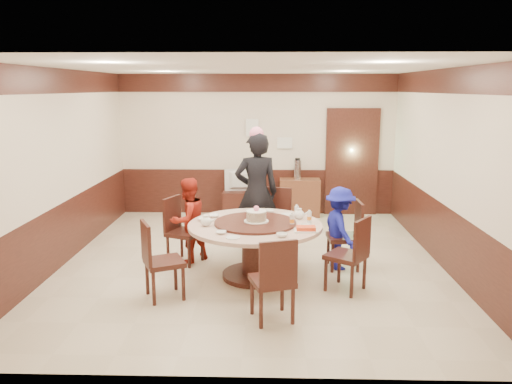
{
  "coord_description": "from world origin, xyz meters",
  "views": [
    {
      "loc": [
        0.26,
        -7.01,
        2.53
      ],
      "look_at": [
        0.06,
        -0.18,
        1.1
      ],
      "focal_mm": 35.0,
      "sensor_mm": 36.0,
      "label": 1
    }
  ],
  "objects_px": {
    "person_red": "(188,220)",
    "side_cabinet": "(300,197)",
    "banquet_table": "(255,239)",
    "birthday_cake": "(256,216)",
    "thermos": "(297,170)",
    "person_blue": "(340,228)",
    "tv_stand": "(244,203)",
    "shrimp_platter": "(306,229)",
    "person_standing": "(257,193)",
    "television": "(244,180)"
  },
  "relations": [
    {
      "from": "person_red",
      "to": "thermos",
      "type": "distance_m",
      "value": 3.27
    },
    {
      "from": "person_standing",
      "to": "tv_stand",
      "type": "height_order",
      "value": "person_standing"
    },
    {
      "from": "banquet_table",
      "to": "shrimp_platter",
      "type": "bearing_deg",
      "value": -27.18
    },
    {
      "from": "person_blue",
      "to": "television",
      "type": "relative_size",
      "value": 1.53
    },
    {
      "from": "side_cabinet",
      "to": "thermos",
      "type": "relative_size",
      "value": 2.11
    },
    {
      "from": "banquet_table",
      "to": "television",
      "type": "relative_size",
      "value": 2.33
    },
    {
      "from": "tv_stand",
      "to": "side_cabinet",
      "type": "xyz_separation_m",
      "value": [
        1.11,
        0.03,
        0.12
      ]
    },
    {
      "from": "banquet_table",
      "to": "tv_stand",
      "type": "relative_size",
      "value": 2.11
    },
    {
      "from": "birthday_cake",
      "to": "television",
      "type": "xyz_separation_m",
      "value": [
        -0.33,
        3.33,
        -0.13
      ]
    },
    {
      "from": "birthday_cake",
      "to": "person_standing",
      "type": "bearing_deg",
      "value": 91.42
    },
    {
      "from": "person_standing",
      "to": "banquet_table",
      "type": "bearing_deg",
      "value": 79.85
    },
    {
      "from": "television",
      "to": "thermos",
      "type": "relative_size",
      "value": 2.02
    },
    {
      "from": "birthday_cake",
      "to": "side_cabinet",
      "type": "height_order",
      "value": "birthday_cake"
    },
    {
      "from": "banquet_table",
      "to": "person_blue",
      "type": "xyz_separation_m",
      "value": [
        1.18,
        0.37,
        0.06
      ]
    },
    {
      "from": "person_standing",
      "to": "television",
      "type": "xyz_separation_m",
      "value": [
        -0.31,
        2.17,
        -0.21
      ]
    },
    {
      "from": "person_blue",
      "to": "side_cabinet",
      "type": "height_order",
      "value": "person_blue"
    },
    {
      "from": "person_red",
      "to": "thermos",
      "type": "xyz_separation_m",
      "value": [
        1.74,
        2.75,
        0.31
      ]
    },
    {
      "from": "person_blue",
      "to": "thermos",
      "type": "distance_m",
      "value": 3.04
    },
    {
      "from": "banquet_table",
      "to": "birthday_cake",
      "type": "xyz_separation_m",
      "value": [
        0.02,
        0.01,
        0.32
      ]
    },
    {
      "from": "banquet_table",
      "to": "tv_stand",
      "type": "bearing_deg",
      "value": 95.47
    },
    {
      "from": "person_standing",
      "to": "tv_stand",
      "type": "xyz_separation_m",
      "value": [
        -0.31,
        2.17,
        -0.68
      ]
    },
    {
      "from": "tv_stand",
      "to": "television",
      "type": "distance_m",
      "value": 0.47
    },
    {
      "from": "birthday_cake",
      "to": "tv_stand",
      "type": "height_order",
      "value": "birthday_cake"
    },
    {
      "from": "shrimp_platter",
      "to": "tv_stand",
      "type": "relative_size",
      "value": 0.35
    },
    {
      "from": "person_standing",
      "to": "television",
      "type": "bearing_deg",
      "value": -92.76
    },
    {
      "from": "birthday_cake",
      "to": "thermos",
      "type": "xyz_separation_m",
      "value": [
        0.73,
        3.36,
        0.08
      ]
    },
    {
      "from": "person_blue",
      "to": "tv_stand",
      "type": "xyz_separation_m",
      "value": [
        -1.5,
        2.96,
        -0.34
      ]
    },
    {
      "from": "birthday_cake",
      "to": "shrimp_platter",
      "type": "xyz_separation_m",
      "value": [
        0.64,
        -0.34,
        -0.08
      ]
    },
    {
      "from": "person_standing",
      "to": "person_blue",
      "type": "xyz_separation_m",
      "value": [
        1.2,
        -0.79,
        -0.34
      ]
    },
    {
      "from": "side_cabinet",
      "to": "thermos",
      "type": "distance_m",
      "value": 0.57
    },
    {
      "from": "person_red",
      "to": "side_cabinet",
      "type": "relative_size",
      "value": 1.57
    },
    {
      "from": "banquet_table",
      "to": "person_blue",
      "type": "height_order",
      "value": "person_blue"
    },
    {
      "from": "person_blue",
      "to": "shrimp_platter",
      "type": "height_order",
      "value": "person_blue"
    },
    {
      "from": "person_standing",
      "to": "television",
      "type": "relative_size",
      "value": 2.42
    },
    {
      "from": "thermos",
      "to": "shrimp_platter",
      "type": "bearing_deg",
      "value": -91.35
    },
    {
      "from": "person_standing",
      "to": "person_red",
      "type": "distance_m",
      "value": 1.17
    },
    {
      "from": "shrimp_platter",
      "to": "person_blue",
      "type": "bearing_deg",
      "value": 53.33
    },
    {
      "from": "television",
      "to": "banquet_table",
      "type": "bearing_deg",
      "value": 88.3
    },
    {
      "from": "tv_stand",
      "to": "side_cabinet",
      "type": "distance_m",
      "value": 1.12
    },
    {
      "from": "person_red",
      "to": "birthday_cake",
      "type": "xyz_separation_m",
      "value": [
        1.02,
        -0.61,
        0.23
      ]
    },
    {
      "from": "person_blue",
      "to": "side_cabinet",
      "type": "xyz_separation_m",
      "value": [
        -0.39,
        2.99,
        -0.21
      ]
    },
    {
      "from": "banquet_table",
      "to": "shrimp_platter",
      "type": "height_order",
      "value": "shrimp_platter"
    },
    {
      "from": "birthday_cake",
      "to": "thermos",
      "type": "distance_m",
      "value": 3.43
    },
    {
      "from": "birthday_cake",
      "to": "television",
      "type": "relative_size",
      "value": 0.43
    },
    {
      "from": "banquet_table",
      "to": "television",
      "type": "height_order",
      "value": "television"
    },
    {
      "from": "person_red",
      "to": "person_blue",
      "type": "distance_m",
      "value": 2.2
    },
    {
      "from": "person_standing",
      "to": "tv_stand",
      "type": "bearing_deg",
      "value": -92.76
    },
    {
      "from": "shrimp_platter",
      "to": "television",
      "type": "relative_size",
      "value": 0.39
    },
    {
      "from": "person_blue",
      "to": "birthday_cake",
      "type": "xyz_separation_m",
      "value": [
        -1.17,
        -0.37,
        0.27
      ]
    },
    {
      "from": "banquet_table",
      "to": "person_blue",
      "type": "relative_size",
      "value": 1.52
    }
  ]
}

